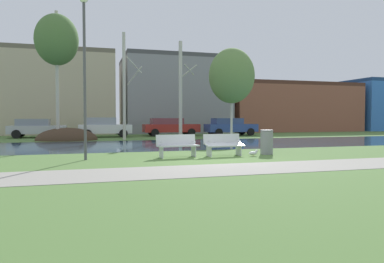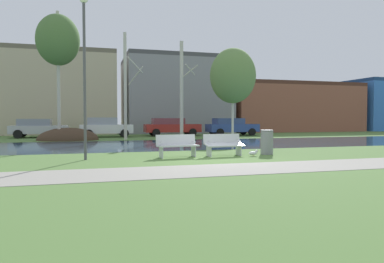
% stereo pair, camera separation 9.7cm
% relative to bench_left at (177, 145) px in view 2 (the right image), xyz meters
% --- Properties ---
extents(ground_plane, '(120.00, 120.00, 0.00)m').
position_rel_bench_left_xyz_m(ground_plane, '(0.96, 8.78, -0.47)').
color(ground_plane, '#517538').
extents(paved_path_strip, '(60.00, 2.32, 0.01)m').
position_rel_bench_left_xyz_m(paved_path_strip, '(0.96, -3.55, -0.47)').
color(paved_path_strip, gray).
rests_on(paved_path_strip, ground).
extents(river_band, '(80.00, 8.13, 0.01)m').
position_rel_bench_left_xyz_m(river_band, '(0.96, 6.64, -0.47)').
color(river_band, '#2D475B').
rests_on(river_band, ground).
extents(soil_mound, '(4.07, 2.94, 1.70)m').
position_rel_bench_left_xyz_m(soil_mound, '(-4.67, 12.38, -0.47)').
color(soil_mound, '#423021').
rests_on(soil_mound, ground).
extents(bench_left, '(1.64, 0.70, 0.87)m').
position_rel_bench_left_xyz_m(bench_left, '(0.00, 0.00, 0.00)').
color(bench_left, silver).
rests_on(bench_left, ground).
extents(bench_right, '(1.64, 0.69, 0.87)m').
position_rel_bench_left_xyz_m(bench_right, '(1.90, 0.00, 0.00)').
color(bench_right, silver).
rests_on(bench_right, ground).
extents(trash_bin, '(0.54, 0.54, 1.02)m').
position_rel_bench_left_xyz_m(trash_bin, '(3.87, 0.10, 0.05)').
color(trash_bin, gray).
rests_on(trash_bin, ground).
extents(seagull, '(0.42, 0.15, 0.25)m').
position_rel_bench_left_xyz_m(seagull, '(2.99, -0.46, -0.34)').
color(seagull, white).
rests_on(seagull, ground).
extents(streetlamp, '(0.32, 0.32, 5.93)m').
position_rel_bench_left_xyz_m(streetlamp, '(-3.39, 0.10, 3.43)').
color(streetlamp, '#4C4C51').
rests_on(streetlamp, ground).
extents(birch_far_left, '(2.81, 2.81, 8.56)m').
position_rel_bench_left_xyz_m(birch_far_left, '(-5.21, 11.99, 6.17)').
color(birch_far_left, '#BCB7A8').
rests_on(birch_far_left, ground).
extents(birch_left, '(1.37, 2.45, 7.44)m').
position_rel_bench_left_xyz_m(birch_left, '(-0.80, 11.95, 3.31)').
color(birch_left, beige).
rests_on(birch_left, ground).
extents(birch_center_left, '(1.36, 2.22, 7.08)m').
position_rel_bench_left_xyz_m(birch_center_left, '(3.25, 11.94, 3.14)').
color(birch_center_left, beige).
rests_on(birch_center_left, ground).
extents(birch_center, '(3.46, 3.46, 6.77)m').
position_rel_bench_left_xyz_m(birch_center, '(7.18, 11.84, 4.22)').
color(birch_center, beige).
rests_on(birch_center, ground).
extents(parked_van_nearest_silver, '(4.17, 2.10, 1.43)m').
position_rel_bench_left_xyz_m(parked_van_nearest_silver, '(-7.05, 16.28, 0.29)').
color(parked_van_nearest_silver, '#B2B5BC').
rests_on(parked_van_nearest_silver, ground).
extents(parked_sedan_second_white, '(4.03, 1.96, 1.55)m').
position_rel_bench_left_xyz_m(parked_sedan_second_white, '(-2.07, 15.55, 0.34)').
color(parked_sedan_second_white, silver).
rests_on(parked_sedan_second_white, ground).
extents(parked_hatch_third_red, '(4.69, 1.93, 1.49)m').
position_rel_bench_left_xyz_m(parked_hatch_third_red, '(3.40, 16.22, 0.32)').
color(parked_hatch_third_red, maroon).
rests_on(parked_hatch_third_red, ground).
extents(parked_wagon_fourth_blue, '(4.39, 2.02, 1.49)m').
position_rel_bench_left_xyz_m(parked_wagon_fourth_blue, '(8.52, 15.40, 0.32)').
color(parked_wagon_fourth_blue, '#2D4793').
rests_on(parked_wagon_fourth_blue, ground).
extents(building_beige_block, '(11.08, 9.53, 7.80)m').
position_rel_bench_left_xyz_m(building_beige_block, '(-6.36, 24.66, 3.43)').
color(building_beige_block, '#BCAD8E').
rests_on(building_beige_block, ground).
extents(building_grey_warehouse, '(10.54, 8.86, 7.83)m').
position_rel_bench_left_xyz_m(building_grey_warehouse, '(5.51, 24.09, 3.44)').
color(building_grey_warehouse, gray).
rests_on(building_grey_warehouse, ground).
extents(building_brick_low, '(15.24, 7.57, 5.45)m').
position_rel_bench_left_xyz_m(building_brick_low, '(19.02, 23.51, 2.25)').
color(building_brick_low, brown).
rests_on(building_brick_low, ground).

